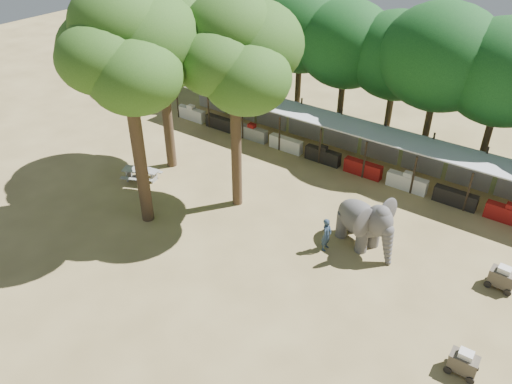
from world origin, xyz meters
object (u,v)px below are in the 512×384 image
Objects in this scene: cart_front at (463,362)px; elephant at (366,222)px; handler at (327,234)px; yard_tree_left at (159,34)px; yard_tree_back at (234,52)px; picnic_table_far at (148,173)px; yard_tree_center at (125,47)px; picnic_table_near at (137,173)px; cart_back at (502,277)px.

elephant is at bearing 140.72° from cart_front.
handler is at bearing -113.73° from elephant.
elephant is 7.95m from cart_front.
yard_tree_left is 21.88m from cart_front.
picnic_table_far is at bearing -166.82° from yard_tree_back.
handler is at bearing -8.92° from picnic_table_far.
picnic_table_near is (-3.25, 2.23, -8.69)m from yard_tree_center.
yard_tree_back is at bearing -8.42° from picnic_table_near.
yard_tree_center reaches higher than elephant.
picnic_table_far is 1.40× the size of cart_front.
yard_tree_back is at bearing -155.14° from elephant.
cart_back is at bearing -15.63° from picnic_table_near.
elephant is (7.51, 0.48, -7.13)m from yard_tree_back.
yard_tree_left is 21.26m from cart_back.
yard_tree_left reaches higher than cart_front.
cart_front is (16.79, -0.32, -8.67)m from yard_tree_center.
picnic_table_far is 19.80m from cart_back.
yard_tree_center is 19.65m from cart_back.
yard_tree_back reaches higher than cart_front.
picnic_table_near is at bearing -149.49° from elephant.
picnic_table_far is at bearing -150.94° from elephant.
yard_tree_left is 2.90× the size of elephant.
cart_front is (19.58, -2.96, 0.09)m from picnic_table_far.
handler is 11.95m from picnic_table_far.
yard_tree_center reaches higher than picnic_table_near.
cart_front reaches higher than picnic_table_far.
cart_back is at bearing 0.82° from yard_tree_left.
yard_tree_back is 2.99× the size of elephant.
cart_back is (19.63, 2.64, 0.11)m from picnic_table_far.
picnic_table_near is (-6.25, -1.77, -8.02)m from yard_tree_back.
yard_tree_back is at bearing 79.34° from handler.
cart_back reaches higher than picnic_table_far.
yard_tree_left is 6.86× the size of picnic_table_far.
handler is at bearing 153.93° from cart_front.
yard_tree_center is at bearing -59.04° from yard_tree_left.
cart_back is (6.33, 0.80, -0.84)m from elephant.
yard_tree_back is 9.86m from handler.
elephant reaches higher than cart_back.
picnic_table_near is 1.27× the size of picnic_table_far.
yard_tree_back is at bearing -9.46° from yard_tree_left.
yard_tree_center reaches higher than cart_back.
yard_tree_back reaches higher than yard_tree_left.
yard_tree_left is 15.13m from elephant.
cart_back is (13.84, 1.28, -7.97)m from yard_tree_back.
yard_tree_left is at bearing -176.62° from cart_back.
elephant reaches higher than picnic_table_near.
picnic_table_near is 1.79× the size of cart_front.
yard_tree_center reaches higher than handler.
handler is (12.15, -1.89, -7.32)m from yard_tree_left.
elephant is 13.97m from picnic_table_near.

